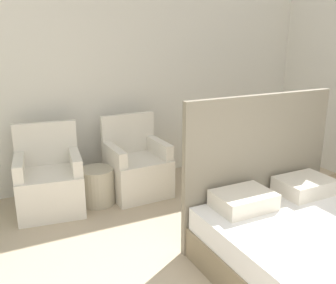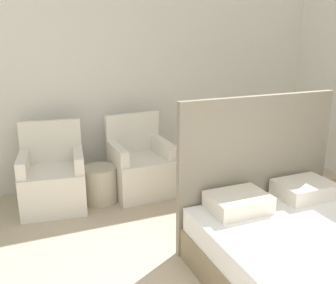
{
  "view_description": "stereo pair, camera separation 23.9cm",
  "coord_description": "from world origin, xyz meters",
  "views": [
    {
      "loc": [
        -1.27,
        -0.29,
        1.89
      ],
      "look_at": [
        0.33,
        2.94,
        0.82
      ],
      "focal_mm": 40.0,
      "sensor_mm": 36.0,
      "label": 1
    },
    {
      "loc": [
        -1.05,
        -0.39,
        1.89
      ],
      "look_at": [
        0.33,
        2.94,
        0.82
      ],
      "focal_mm": 40.0,
      "sensor_mm": 36.0,
      "label": 2
    }
  ],
  "objects": [
    {
      "name": "armchair_near_window_right",
      "position": [
        0.26,
        3.63,
        0.29
      ],
      "size": [
        0.69,
        0.64,
        0.94
      ],
      "rotation": [
        0.0,
        0.0,
        0.03
      ],
      "color": "silver",
      "rests_on": "ground_plane"
    },
    {
      "name": "wall_back",
      "position": [
        0.0,
        4.22,
        1.45
      ],
      "size": [
        10.0,
        0.06,
        2.9
      ],
      "color": "silver",
      "rests_on": "ground_plane"
    },
    {
      "name": "armchair_near_window_left",
      "position": [
        -0.76,
        3.63,
        0.29
      ],
      "size": [
        0.75,
        0.7,
        0.94
      ],
      "rotation": [
        0.0,
        0.0,
        -0.13
      ],
      "color": "silver",
      "rests_on": "ground_plane"
    },
    {
      "name": "side_table",
      "position": [
        -0.25,
        3.58,
        0.21
      ],
      "size": [
        0.39,
        0.39,
        0.42
      ],
      "color": "#B7AD93",
      "rests_on": "ground_plane"
    }
  ]
}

